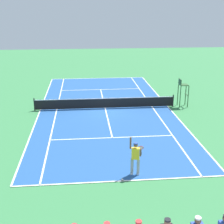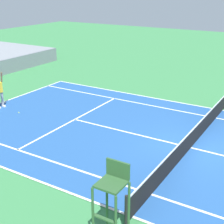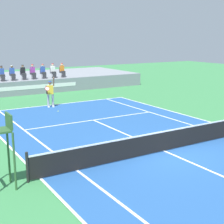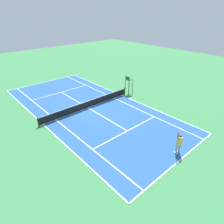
# 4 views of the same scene
# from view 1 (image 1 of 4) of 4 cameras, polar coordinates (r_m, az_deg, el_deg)

# --- Properties ---
(ground_plane) EXTENTS (80.00, 80.00, 0.00)m
(ground_plane) POSITION_cam_1_polar(r_m,az_deg,el_deg) (27.01, -1.25, 0.65)
(ground_plane) COLOR #387F47
(court) EXTENTS (11.08, 23.88, 0.03)m
(court) POSITION_cam_1_polar(r_m,az_deg,el_deg) (27.00, -1.25, 0.67)
(court) COLOR #235193
(court) RESTS_ON ground
(net) EXTENTS (11.98, 0.10, 1.07)m
(net) POSITION_cam_1_polar(r_m,az_deg,el_deg) (26.85, -1.26, 1.71)
(net) COLOR black
(net) RESTS_ON ground
(tennis_player) EXTENTS (0.81, 0.62, 2.08)m
(tennis_player) POSITION_cam_1_polar(r_m,az_deg,el_deg) (16.32, 4.27, -8.18)
(tennis_player) COLOR #9E9EA3
(tennis_player) RESTS_ON ground
(tennis_ball) EXTENTS (0.07, 0.07, 0.07)m
(tennis_ball) POSITION_cam_1_polar(r_m,az_deg,el_deg) (18.17, 3.75, -8.61)
(tennis_ball) COLOR #D1E533
(tennis_ball) RESTS_ON ground
(umpire_chair) EXTENTS (0.77, 0.77, 2.44)m
(umpire_chair) POSITION_cam_1_polar(r_m,az_deg,el_deg) (27.86, 12.68, 4.08)
(umpire_chair) COLOR #2D562D
(umpire_chair) RESTS_ON ground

